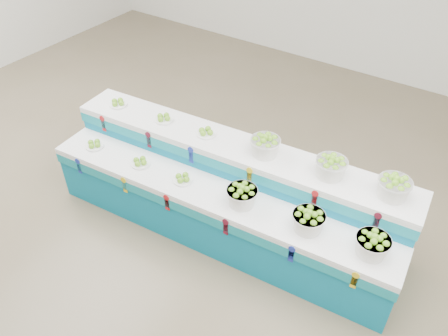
% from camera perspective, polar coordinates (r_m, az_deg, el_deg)
% --- Properties ---
extents(ground, '(10.00, 10.00, 0.00)m').
position_cam_1_polar(ground, '(5.46, -8.55, -6.99)').
color(ground, brown).
rests_on(ground, ground).
extents(display_stand, '(4.07, 1.34, 1.02)m').
position_cam_1_polar(display_stand, '(5.03, -0.00, -3.17)').
color(display_stand, '#09769E').
rests_on(display_stand, ground).
extents(plate_lower_left, '(0.23, 0.23, 0.09)m').
position_cam_1_polar(plate_lower_left, '(5.53, -15.97, 2.92)').
color(plate_lower_left, white).
rests_on(plate_lower_left, display_stand).
extents(plate_lower_mid, '(0.23, 0.23, 0.09)m').
position_cam_1_polar(plate_lower_mid, '(5.14, -10.48, 0.81)').
color(plate_lower_mid, white).
rests_on(plate_lower_mid, display_stand).
extents(plate_lower_right, '(0.23, 0.23, 0.09)m').
position_cam_1_polar(plate_lower_right, '(4.86, -5.20, -1.24)').
color(plate_lower_right, white).
rests_on(plate_lower_right, display_stand).
extents(basket_lower_left, '(0.34, 0.34, 0.23)m').
position_cam_1_polar(basket_lower_left, '(4.53, 2.26, -3.46)').
color(basket_lower_left, silver).
rests_on(basket_lower_left, display_stand).
extents(basket_lower_mid, '(0.34, 0.34, 0.23)m').
position_cam_1_polar(basket_lower_mid, '(4.35, 10.54, -6.50)').
color(basket_lower_mid, silver).
rests_on(basket_lower_mid, display_stand).
extents(basket_lower_right, '(0.34, 0.34, 0.23)m').
position_cam_1_polar(basket_lower_right, '(4.29, 18.10, -9.13)').
color(basket_lower_right, silver).
rests_on(basket_lower_right, display_stand).
extents(plate_upper_left, '(0.23, 0.23, 0.09)m').
position_cam_1_polar(plate_upper_left, '(5.65, -13.17, 8.01)').
color(plate_upper_left, white).
rests_on(plate_upper_left, display_stand).
extents(plate_upper_mid, '(0.23, 0.23, 0.09)m').
position_cam_1_polar(plate_upper_mid, '(5.27, -7.57, 6.29)').
color(plate_upper_mid, white).
rests_on(plate_upper_mid, display_stand).
extents(plate_upper_right, '(0.23, 0.23, 0.09)m').
position_cam_1_polar(plate_upper_right, '(5.00, -2.26, 4.60)').
color(plate_upper_right, white).
rests_on(plate_upper_right, display_stand).
extents(basket_upper_left, '(0.34, 0.34, 0.23)m').
position_cam_1_polar(basket_upper_left, '(4.69, 5.17, 2.84)').
color(basket_upper_left, silver).
rests_on(basket_upper_left, display_stand).
extents(basket_upper_mid, '(0.34, 0.34, 0.23)m').
position_cam_1_polar(basket_upper_mid, '(4.52, 13.24, 0.16)').
color(basket_upper_mid, silver).
rests_on(basket_upper_mid, display_stand).
extents(basket_upper_right, '(0.34, 0.34, 0.23)m').
position_cam_1_polar(basket_upper_right, '(4.45, 20.51, -2.26)').
color(basket_upper_right, silver).
rests_on(basket_upper_right, display_stand).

